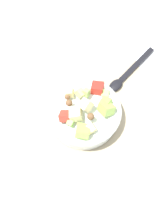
% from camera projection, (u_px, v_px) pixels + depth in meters
% --- Properties ---
extents(ground_plane, '(2.40, 2.40, 0.00)m').
position_uv_depth(ground_plane, '(86.00, 121.00, 0.89)').
color(ground_plane, silver).
extents(placemat, '(0.49, 0.34, 0.01)m').
position_uv_depth(placemat, '(86.00, 120.00, 0.88)').
color(placemat, tan).
rests_on(placemat, ground_plane).
extents(salad_bowl, '(0.23, 0.23, 0.12)m').
position_uv_depth(salad_bowl, '(84.00, 113.00, 0.85)').
color(salad_bowl, white).
rests_on(salad_bowl, placemat).
extents(serving_spoon, '(0.22, 0.13, 0.01)m').
position_uv_depth(serving_spoon, '(125.00, 76.00, 0.95)').
color(serving_spoon, black).
rests_on(serving_spoon, placemat).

